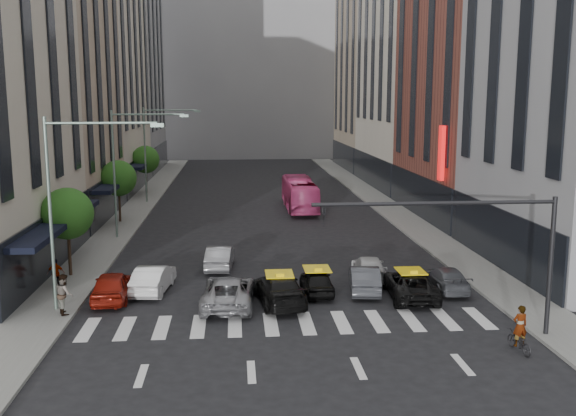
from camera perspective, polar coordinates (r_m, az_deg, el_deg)
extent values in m
plane|color=black|center=(27.76, 0.74, -11.29)|extent=(160.00, 160.00, 0.00)
cube|color=slate|center=(57.37, -13.71, -0.47)|extent=(3.00, 96.00, 0.15)
cube|color=slate|center=(58.37, 9.19, -0.15)|extent=(3.00, 96.00, 0.15)
cube|color=tan|center=(55.75, -20.23, 11.24)|extent=(8.00, 16.00, 24.00)
cube|color=beige|center=(73.69, -16.71, 15.60)|extent=(8.00, 20.00, 36.00)
cube|color=gray|center=(92.08, -14.16, 12.58)|extent=(8.00, 18.00, 30.00)
cube|color=brown|center=(56.36, 15.88, 12.46)|extent=(8.00, 18.00, 26.00)
cube|color=beige|center=(75.07, 10.84, 17.25)|extent=(8.00, 20.00, 40.00)
cube|color=tan|center=(92.95, 7.53, 12.14)|extent=(8.00, 18.00, 28.00)
cube|color=gray|center=(111.12, -3.56, 13.86)|extent=(30.00, 10.00, 36.00)
cylinder|color=black|center=(37.89, -18.88, -3.35)|extent=(0.18, 0.18, 3.15)
sphere|color=#1F4714|center=(37.52, -19.04, -0.47)|extent=(2.88, 2.88, 2.88)
cylinder|color=black|center=(53.26, -14.75, 0.51)|extent=(0.18, 0.18, 3.15)
sphere|color=#1F4714|center=(53.00, -14.84, 2.58)|extent=(2.88, 2.88, 2.88)
cylinder|color=black|center=(68.92, -12.49, 2.64)|extent=(0.18, 0.18, 3.15)
sphere|color=#1F4714|center=(68.72, -12.55, 4.24)|extent=(2.88, 2.88, 2.88)
cylinder|color=gray|center=(31.43, -20.37, -0.60)|extent=(0.16, 0.16, 9.00)
cylinder|color=gray|center=(30.41, -16.27, 7.26)|extent=(5.00, 0.12, 0.12)
cube|color=gray|center=(30.02, -11.54, 7.23)|extent=(0.60, 0.25, 0.18)
cylinder|color=gray|center=(46.88, -15.19, 2.89)|extent=(0.16, 0.16, 9.00)
cylinder|color=gray|center=(46.20, -12.34, 8.13)|extent=(5.00, 0.12, 0.12)
cube|color=gray|center=(45.94, -9.22, 8.10)|extent=(0.60, 0.25, 0.18)
cylinder|color=gray|center=(62.60, -12.58, 4.63)|extent=(0.16, 0.16, 9.00)
cylinder|color=gray|center=(62.10, -10.42, 8.55)|extent=(5.00, 0.12, 0.12)
cube|color=gray|center=(61.91, -8.09, 8.51)|extent=(0.60, 0.25, 0.18)
cylinder|color=black|center=(28.85, 22.29, -4.97)|extent=(0.20, 0.20, 6.00)
cylinder|color=black|center=(26.38, 12.96, 0.42)|extent=(10.00, 0.16, 0.16)
imported|color=black|center=(25.47, 3.22, -0.82)|extent=(0.13, 0.16, 0.80)
cube|color=red|center=(48.38, 13.49, 4.77)|extent=(0.30, 0.70, 4.00)
imported|color=maroon|center=(33.33, -15.37, -6.69)|extent=(1.92, 4.40, 1.47)
imported|color=silver|center=(34.24, -11.89, -6.15)|extent=(2.02, 4.47, 1.42)
imported|color=gray|center=(31.44, -5.32, -7.38)|extent=(2.73, 5.38, 1.46)
imported|color=black|center=(31.65, -0.77, -7.21)|extent=(2.66, 5.28, 1.47)
imported|color=black|center=(33.29, 2.58, -6.53)|extent=(1.55, 3.79, 1.29)
imported|color=#393A40|center=(33.78, 6.80, -6.26)|extent=(2.00, 4.36, 1.38)
imported|color=black|center=(33.16, 10.81, -6.69)|extent=(2.58, 5.04, 1.36)
imported|color=#46494F|center=(34.85, 13.88, -6.12)|extent=(1.85, 4.26, 1.22)
imported|color=gray|center=(38.25, -6.06, -4.34)|extent=(1.78, 4.29, 1.38)
imported|color=silver|center=(36.25, 7.21, -5.27)|extent=(2.18, 4.44, 1.24)
imported|color=#C63A75|center=(57.84, 1.03, 1.25)|extent=(2.46, 10.29, 2.86)
imported|color=black|center=(27.54, 19.85, -11.11)|extent=(0.78, 1.69, 0.86)
imported|color=gray|center=(27.12, 20.00, -8.61)|extent=(0.66, 0.48, 1.68)
imported|color=gray|center=(31.43, -19.26, -7.22)|extent=(1.02, 1.12, 1.88)
imported|color=gray|center=(35.88, -19.93, -5.47)|extent=(0.90, 0.38, 1.53)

